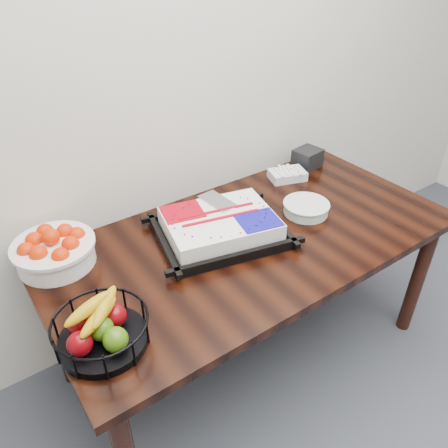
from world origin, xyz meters
TOP-DOWN VIEW (x-y plane):
  - table at (0.00, 2.00)m, footprint 1.80×0.90m
  - cake_tray at (-0.12, 2.08)m, footprint 0.61×0.52m
  - tangerine_bowl at (-0.76, 2.31)m, footprint 0.32×0.32m
  - fruit_basket at (-0.76, 1.81)m, footprint 0.31×0.31m
  - plate_stack at (0.32, 2.00)m, footprint 0.22×0.22m
  - fork_bag at (0.47, 2.30)m, footprint 0.21×0.17m
  - napkin_box at (0.66, 2.35)m, footprint 0.16×0.14m

SIDE VIEW (x-z plane):
  - table at x=0.00m, z-range 0.29..1.04m
  - fork_bag at x=0.47m, z-range 0.75..0.80m
  - plate_stack at x=0.32m, z-range 0.75..0.80m
  - cake_tray at x=-0.12m, z-range 0.75..0.85m
  - napkin_box at x=0.66m, z-range 0.75..0.85m
  - fruit_basket at x=-0.76m, z-range 0.74..0.90m
  - tangerine_bowl at x=-0.76m, z-range 0.74..0.94m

